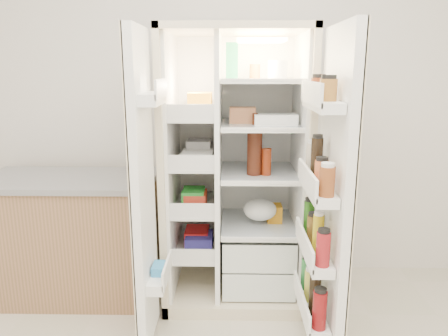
{
  "coord_description": "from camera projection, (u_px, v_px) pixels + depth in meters",
  "views": [
    {
      "loc": [
        -0.0,
        -1.13,
        1.55
      ],
      "look_at": [
        -0.04,
        1.25,
        0.99
      ],
      "focal_mm": 34.0,
      "sensor_mm": 36.0,
      "label": 1
    }
  ],
  "objects": [
    {
      "name": "wall_back",
      "position": [
        232.0,
        96.0,
        3.09
      ],
      "size": [
        4.0,
        0.02,
        2.7
      ],
      "primitive_type": "cube",
      "color": "silver",
      "rests_on": "floor"
    },
    {
      "name": "refrigerator",
      "position": [
        238.0,
        189.0,
        2.89
      ],
      "size": [
        0.92,
        0.7,
        1.8
      ],
      "color": "beige",
      "rests_on": "floor"
    },
    {
      "name": "freezer_door",
      "position": [
        144.0,
        194.0,
        2.28
      ],
      "size": [
        0.15,
        0.4,
        1.72
      ],
      "color": "white",
      "rests_on": "floor"
    },
    {
      "name": "fridge_door",
      "position": [
        330.0,
        203.0,
        2.18
      ],
      "size": [
        0.17,
        0.58,
        1.72
      ],
      "color": "white",
      "rests_on": "floor"
    },
    {
      "name": "kitchen_counter",
      "position": [
        73.0,
        236.0,
        2.92
      ],
      "size": [
        1.16,
        0.62,
        0.84
      ],
      "color": "#986A4C",
      "rests_on": "floor"
    }
  ]
}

